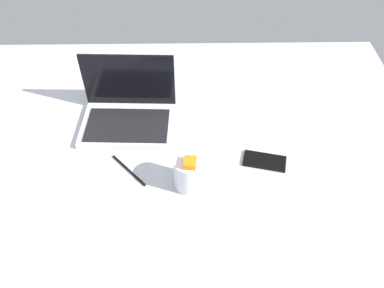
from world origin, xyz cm
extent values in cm
cube|color=#B7BCC6|center=(0.00, 0.00, 9.00)|extent=(180.00, 140.00, 18.00)
cube|color=silver|center=(-15.43, 15.82, 19.00)|extent=(33.85, 24.24, 2.00)
cube|color=black|center=(-15.49, 14.32, 20.20)|extent=(29.63, 18.09, 0.40)
cube|color=black|center=(-15.01, 26.81, 30.50)|extent=(33.01, 2.25, 21.00)
cylinder|color=silver|center=(5.94, -10.65, 23.50)|extent=(9.00, 9.00, 11.00)
cube|color=orange|center=(5.47, -10.61, 21.51)|extent=(7.84, 7.80, 5.08)
cube|color=red|center=(5.98, -10.03, 24.12)|extent=(6.53, 5.60, 4.84)
cube|color=yellow|center=(7.03, -10.13, 26.73)|extent=(6.83, 6.39, 5.31)
cube|color=orange|center=(6.37, -11.86, 29.34)|extent=(4.48, 4.91, 3.20)
cube|color=black|center=(31.30, -1.71, 18.40)|extent=(15.20, 9.87, 0.80)
cube|color=black|center=(-13.42, -4.94, 18.30)|extent=(11.97, 12.90, 0.60)
camera|label=1|loc=(5.94, -87.34, 117.88)|focal=37.06mm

